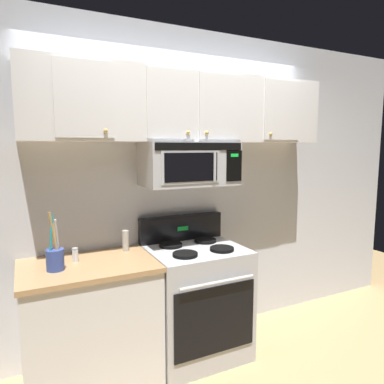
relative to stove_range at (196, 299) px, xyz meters
The scene contains 9 objects.
ground_plane 0.63m from the stove_range, 90.00° to the right, with size 8.00×8.00×0.00m, color tan.
back_wall 0.95m from the stove_range, 90.00° to the left, with size 5.20×0.10×2.70m, color silver.
stove_range is the anchor object (origin of this frame).
over_range_microwave 1.11m from the stove_range, 90.14° to the left, with size 0.76×0.43×0.35m.
upper_cabinets 1.56m from the stove_range, 90.00° to the left, with size 2.50×0.36×0.55m.
counter_segment 0.84m from the stove_range, behind, with size 0.93×0.65×0.90m.
utensil_crock_blue 1.18m from the stove_range, behind, with size 0.11×0.11×0.39m.
salt_shaker 1.04m from the stove_range, behind, with size 0.04×0.04×0.10m.
pepper_mill 0.76m from the stove_range, 161.31° to the left, with size 0.05×0.05×0.16m, color #B7B2A8.
Camera 1 is at (-1.23, -2.02, 1.71)m, focal length 32.71 mm.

